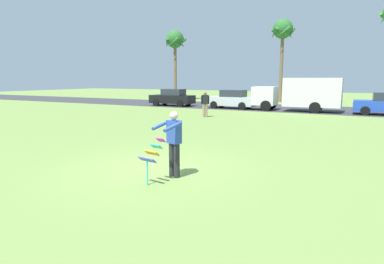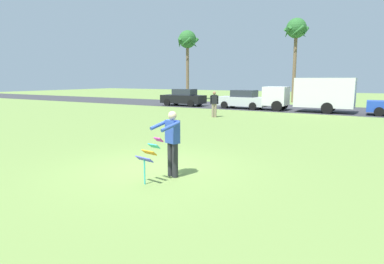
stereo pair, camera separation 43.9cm
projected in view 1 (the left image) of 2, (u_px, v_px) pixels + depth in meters
The scene contains 10 objects.
ground_plane at pixel (155, 170), 9.30m from camera, with size 120.00×120.00×0.00m, color olive.
road_strip at pixel (296, 109), 28.30m from camera, with size 120.00×8.00×0.01m, color #38383D.
person_kite_flyer at pixel (174, 141), 8.45m from camera, with size 0.67×0.75×1.73m.
kite_held at pixel (152, 154), 7.96m from camera, with size 0.53×0.68×1.10m.
parked_car_black at pixel (172, 98), 31.09m from camera, with size 4.22×1.88×1.60m.
parked_car_silver at pixel (232, 100), 28.35m from camera, with size 4.26×1.96×1.60m.
parked_truck_white_box at pixel (301, 94), 25.62m from camera, with size 6.72×2.16×2.62m.
palm_tree_left_near at pixel (175, 42), 39.09m from camera, with size 2.58×2.71×8.28m.
palm_tree_right_near at pixel (283, 33), 35.19m from camera, with size 2.58×2.71×8.91m.
person_walker_near at pixel (205, 103), 21.88m from camera, with size 0.47×0.40×1.73m.
Camera 1 is at (5.10, -7.49, 2.55)m, focal length 30.62 mm.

